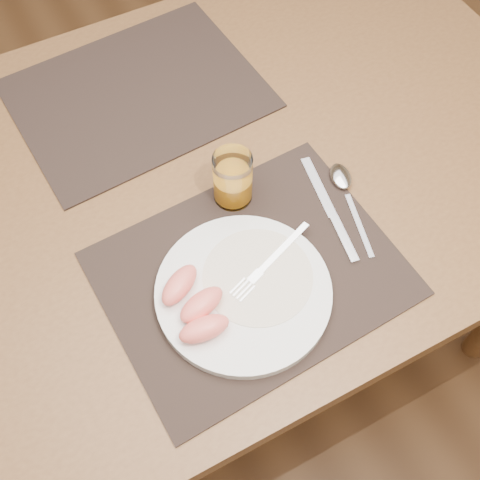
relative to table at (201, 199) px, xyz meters
name	(u,v)px	position (x,y,z in m)	size (l,w,h in m)	color
ground	(214,335)	(0.00, 0.00, -0.67)	(5.00, 5.00, 0.00)	brown
table	(201,199)	(0.00, 0.00, 0.00)	(1.40, 0.90, 0.75)	brown
placemat_near	(251,273)	(-0.01, -0.22, 0.09)	(0.45, 0.35, 0.00)	black
placemat_far	(138,94)	(-0.02, 0.22, 0.09)	(0.45, 0.35, 0.00)	black
plate	(243,292)	(-0.04, -0.25, 0.10)	(0.27, 0.27, 0.02)	white
plate_dressing	(258,276)	(-0.01, -0.24, 0.10)	(0.17, 0.17, 0.00)	white
fork	(265,266)	(0.01, -0.23, 0.11)	(0.17, 0.08, 0.00)	silver
knife	(333,217)	(0.16, -0.19, 0.09)	(0.05, 0.22, 0.01)	silver
spoon	(343,183)	(0.21, -0.14, 0.09)	(0.07, 0.19, 0.01)	silver
juice_glass	(233,180)	(0.03, -0.08, 0.13)	(0.06, 0.06, 0.10)	white
grapefruit_wedges	(195,306)	(-0.12, -0.24, 0.12)	(0.10, 0.14, 0.03)	#FF7A68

